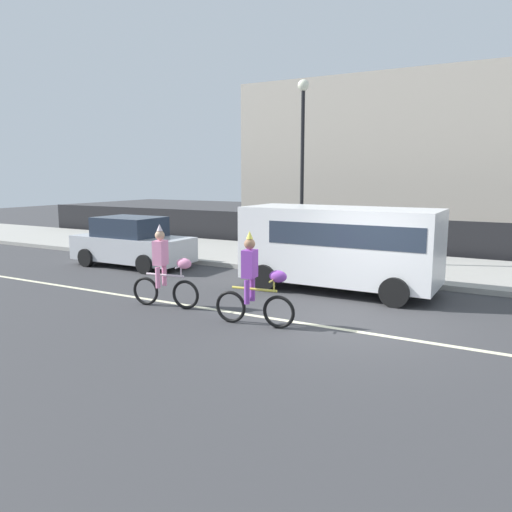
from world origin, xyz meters
The scene contains 9 objects.
ground_plane centered at (0.00, 0.00, 0.00)m, with size 80.00×80.00×0.00m, color #38383A.
road_centre_line centered at (0.00, -0.50, 0.00)m, with size 36.00×0.14×0.01m, color beige.
sidewalk_curb centered at (0.00, 6.50, 0.07)m, with size 60.00×5.00×0.15m, color #9E9B93.
fence_line centered at (0.00, 9.40, 0.70)m, with size 40.00×0.08×1.40m, color black.
parade_cyclist_pink centered at (-4.04, -0.85, 0.84)m, with size 1.71×0.52×1.92m.
parade_cyclist_purple centered at (-1.55, -1.10, 0.84)m, with size 1.72×0.50×1.92m.
parked_van_white centered at (-1.07, 2.70, 1.28)m, with size 5.00×2.22×2.18m.
parked_car_silver centered at (-8.43, 2.79, 0.78)m, with size 4.10×1.92×1.64m.
street_lamp_post centered at (-3.49, 5.54, 3.99)m, with size 0.36×0.36×5.86m.
Camera 1 is at (3.21, -9.60, 3.00)m, focal length 35.00 mm.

